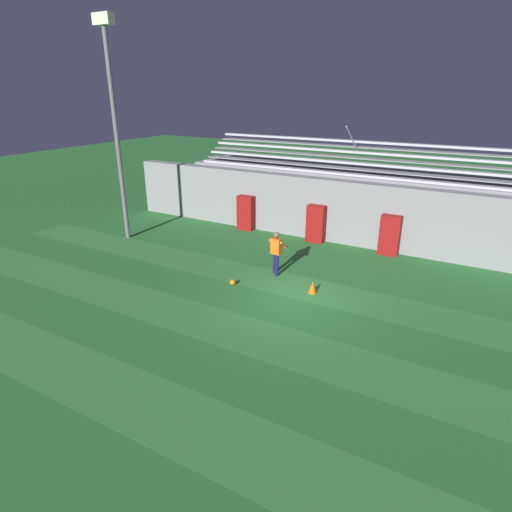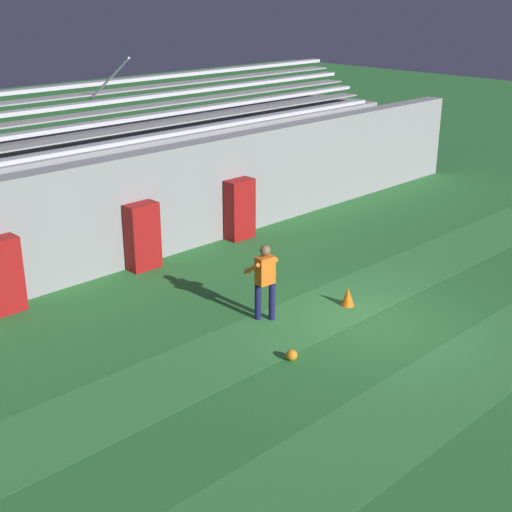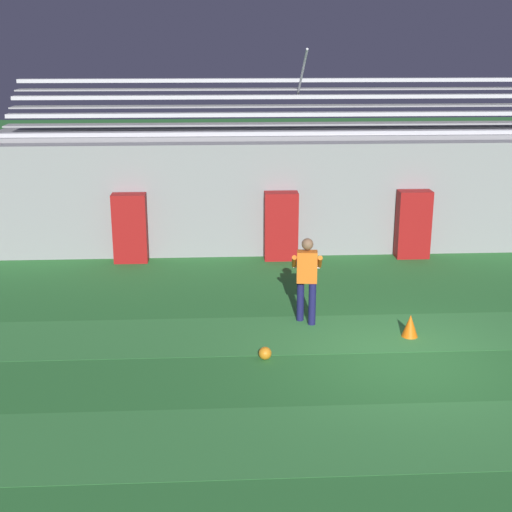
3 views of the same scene
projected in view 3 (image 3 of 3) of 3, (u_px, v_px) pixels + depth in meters
ground_plane at (408, 360)px, 12.06m from camera, size 80.00×80.00×0.00m
turf_stripe_mid at (453, 434)px, 9.75m from camera, size 28.00×1.80×0.01m
turf_stripe_far at (391, 332)px, 13.19m from camera, size 28.00×1.80×0.01m
back_wall at (344, 198)px, 17.87m from camera, size 24.00×0.60×2.80m
padding_pillar_gate_left at (281, 226)px, 17.42m from camera, size 0.81×0.44×1.69m
padding_pillar_gate_right at (413, 224)px, 17.59m from camera, size 0.81×0.44×1.69m
padding_pillar_far_left at (130, 228)px, 17.23m from camera, size 0.81×0.44×1.69m
bleacher_stand at (332, 180)px, 19.75m from camera, size 18.00×3.35×5.03m
goalkeeper at (307, 275)px, 13.41m from camera, size 0.62×0.61×1.67m
soccer_ball at (265, 353)px, 12.04m from camera, size 0.22×0.22×0.22m
traffic_cone at (410, 326)px, 12.95m from camera, size 0.30×0.30×0.42m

